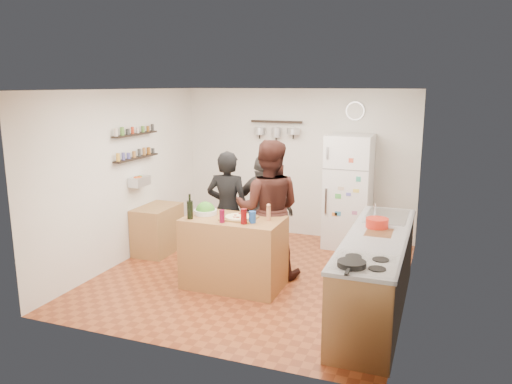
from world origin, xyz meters
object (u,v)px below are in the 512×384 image
at_px(salt_canister, 252,217).
at_px(person_center, 268,209).
at_px(pepper_mill, 269,214).
at_px(counter_run, 376,275).
at_px(fridge, 348,191).
at_px(prep_island, 234,252).
at_px(person_left, 228,210).
at_px(skillet, 352,264).
at_px(wine_bottle, 190,210).
at_px(wall_clock, 355,111).
at_px(red_bowl, 377,223).
at_px(person_back, 263,210).
at_px(side_table, 158,229).
at_px(salad_bowl, 205,212).

bearing_deg(salt_canister, person_center, 91.61).
bearing_deg(pepper_mill, counter_run, -7.38).
bearing_deg(fridge, prep_island, -115.88).
distance_m(prep_island, person_left, 0.82).
bearing_deg(skillet, pepper_mill, 134.71).
height_order(wine_bottle, wall_clock, wall_clock).
bearing_deg(red_bowl, counter_run, -80.65).
bearing_deg(person_back, salt_canister, 110.73).
distance_m(person_center, side_table, 2.02).
distance_m(counter_run, fridge, 2.46).
height_order(pepper_mill, counter_run, pepper_mill).
xyz_separation_m(person_left, red_bowl, (2.11, -0.45, 0.14)).
distance_m(salad_bowl, pepper_mill, 0.87).
xyz_separation_m(person_left, wall_clock, (1.41, 1.88, 1.31)).
distance_m(pepper_mill, fridge, 2.21).
height_order(pepper_mill, fridge, fridge).
distance_m(wine_bottle, skillet, 2.42).
relative_size(wine_bottle, skillet, 0.86).
distance_m(salad_bowl, skillet, 2.47).
height_order(pepper_mill, red_bowl, pepper_mill).
bearing_deg(person_left, red_bowl, 162.00).
bearing_deg(pepper_mill, person_left, 144.44).
bearing_deg(prep_island, salad_bowl, 173.21).
distance_m(prep_island, salad_bowl, 0.64).
relative_size(wine_bottle, person_back, 0.14).
distance_m(wine_bottle, counter_run, 2.38).
bearing_deg(skillet, counter_run, 84.77).
distance_m(prep_island, wall_clock, 3.20).
xyz_separation_m(wine_bottle, fridge, (1.56, 2.39, -0.12)).
distance_m(red_bowl, side_table, 3.50).
bearing_deg(salad_bowl, pepper_mill, 0.00).
xyz_separation_m(pepper_mill, red_bowl, (1.31, 0.13, -0.02)).
xyz_separation_m(salad_bowl, red_bowl, (2.18, 0.13, 0.03)).
bearing_deg(wine_bottle, salt_canister, 7.13).
bearing_deg(skillet, wine_bottle, 155.65).
distance_m(prep_island, fridge, 2.46).
relative_size(pepper_mill, red_bowl, 0.64).
xyz_separation_m(prep_island, salad_bowl, (-0.42, 0.05, 0.48)).
bearing_deg(prep_island, counter_run, -3.98).
bearing_deg(side_table, counter_run, -15.30).
relative_size(skillet, red_bowl, 1.01).
height_order(salt_canister, counter_run, salt_canister).
distance_m(counter_run, skillet, 1.20).
bearing_deg(wall_clock, person_center, -111.27).
distance_m(wine_bottle, pepper_mill, 0.99).
distance_m(counter_run, red_bowl, 0.61).
relative_size(pepper_mill, fridge, 0.09).
relative_size(person_left, counter_run, 0.64).
distance_m(salad_bowl, red_bowl, 2.18).
height_order(salad_bowl, red_bowl, red_bowl).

